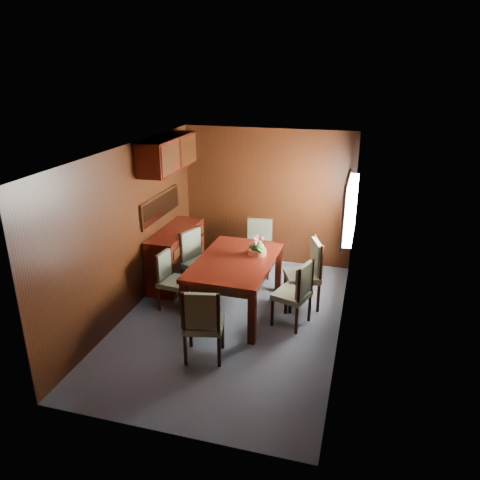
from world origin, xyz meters
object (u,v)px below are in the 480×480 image
(chair_right_near, at_px, (297,291))
(sideboard, at_px, (176,255))
(dining_table, at_px, (236,267))
(chair_left_near, at_px, (171,276))
(flower_centerpiece, at_px, (257,246))
(chair_head, at_px, (203,321))

(chair_right_near, bearing_deg, sideboard, 85.65)
(dining_table, xyz_separation_m, chair_left_near, (-0.94, -0.17, -0.20))
(chair_right_near, relative_size, flower_centerpiece, 3.37)
(sideboard, relative_size, chair_right_near, 1.46)
(dining_table, bearing_deg, flower_centerpiece, 48.35)
(sideboard, relative_size, flower_centerpiece, 4.94)
(chair_left_near, xyz_separation_m, flower_centerpiece, (1.19, 0.44, 0.45))
(chair_right_near, distance_m, flower_centerpiece, 0.91)
(chair_right_near, bearing_deg, chair_head, 157.70)
(sideboard, relative_size, chair_head, 1.42)
(sideboard, distance_m, dining_table, 1.42)
(chair_right_near, xyz_separation_m, chair_head, (-0.95, -1.12, 0.02))
(flower_centerpiece, bearing_deg, sideboard, 164.41)
(dining_table, bearing_deg, chair_right_near, -10.66)
(dining_table, relative_size, flower_centerpiece, 6.12)
(sideboard, xyz_separation_m, flower_centerpiece, (1.48, -0.41, 0.49))
(chair_head, xyz_separation_m, flower_centerpiece, (0.28, 1.59, 0.39))
(chair_right_near, bearing_deg, flower_centerpiece, 73.04)
(chair_head, bearing_deg, flower_centerpiece, 68.48)
(sideboard, height_order, dining_table, sideboard)
(chair_left_near, distance_m, chair_head, 1.46)
(dining_table, xyz_separation_m, chair_head, (-0.03, -1.32, -0.14))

